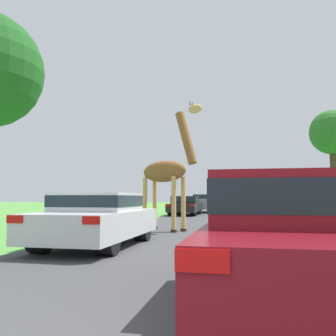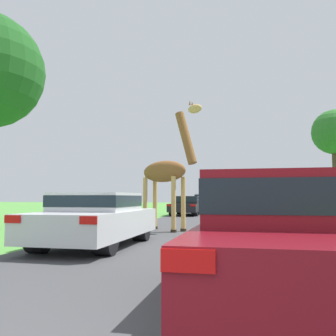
% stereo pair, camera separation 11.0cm
% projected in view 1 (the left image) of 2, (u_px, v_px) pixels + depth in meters
% --- Properties ---
extents(road, '(7.62, 120.00, 0.00)m').
position_uv_depth(road, '(231.00, 211.00, 29.98)').
color(road, '#424244').
rests_on(road, ground).
extents(giraffe_near_road, '(2.57, 1.74, 4.48)m').
position_uv_depth(giraffe_near_road, '(167.00, 171.00, 12.70)').
color(giraffe_near_road, tan).
rests_on(giraffe_near_road, ground).
extents(car_lead_maroon, '(1.95, 4.40, 1.46)m').
position_uv_depth(car_lead_maroon, '(290.00, 232.00, 4.23)').
color(car_lead_maroon, maroon).
rests_on(car_lead_maroon, ground).
extents(car_queue_right, '(1.74, 4.02, 1.45)m').
position_uv_depth(car_queue_right, '(204.00, 202.00, 28.22)').
color(car_queue_right, gray).
rests_on(car_queue_right, ground).
extents(car_queue_left, '(1.81, 4.35, 1.26)m').
position_uv_depth(car_queue_left, '(185.00, 205.00, 23.80)').
color(car_queue_left, black).
rests_on(car_queue_left, ground).
extents(car_far_ahead, '(1.90, 4.23, 1.29)m').
position_uv_depth(car_far_ahead, '(98.00, 218.00, 8.64)').
color(car_far_ahead, silver).
rests_on(car_far_ahead, ground).
extents(tree_left_edge, '(3.62, 3.62, 8.28)m').
position_uv_depth(tree_left_edge, '(333.00, 134.00, 28.81)').
color(tree_left_edge, '#4C3828').
rests_on(tree_left_edge, ground).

